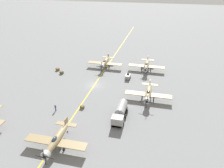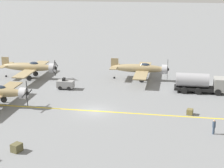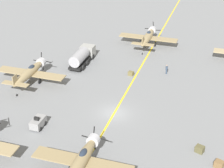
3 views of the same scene
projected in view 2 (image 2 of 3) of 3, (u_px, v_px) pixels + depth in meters
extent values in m
plane|color=slate|center=(94.00, 111.00, 49.75)|extent=(400.00, 400.00, 0.00)
cube|color=yellow|center=(94.00, 111.00, 49.75)|extent=(0.30, 160.00, 0.01)
cylinder|color=#B7B7BC|center=(23.00, 93.00, 50.43)|extent=(1.58, 0.90, 1.58)
ellipsoid|color=#232D3D|center=(0.00, 88.00, 50.82)|extent=(0.80, 1.70, 0.76)
sphere|color=black|center=(27.00, 93.00, 50.35)|extent=(0.56, 0.56, 0.56)
cube|color=black|center=(27.00, 87.00, 50.19)|extent=(0.32, 0.06, 1.76)
cube|color=black|center=(29.00, 92.00, 51.20)|extent=(1.76, 0.06, 0.32)
cube|color=black|center=(27.00, 100.00, 50.51)|extent=(0.32, 0.06, 1.76)
cube|color=black|center=(24.00, 95.00, 49.50)|extent=(1.76, 0.06, 0.32)
cylinder|color=black|center=(3.00, 95.00, 52.74)|extent=(0.14, 0.14, 1.26)
cylinder|color=black|center=(4.00, 99.00, 52.91)|extent=(0.22, 0.90, 0.90)
ellipsoid|color=#9C885F|center=(28.00, 67.00, 64.75)|extent=(1.50, 9.50, 1.42)
cylinder|color=#B7B7BC|center=(52.00, 68.00, 64.02)|extent=(1.57, 0.90, 1.58)
ellipsoid|color=#232D3D|center=(34.00, 64.00, 64.40)|extent=(0.80, 1.70, 0.76)
cube|color=#9C885F|center=(32.00, 69.00, 64.72)|extent=(12.00, 2.10, 0.16)
cube|color=#9C885F|center=(6.00, 65.00, 65.39)|extent=(4.40, 1.10, 0.12)
cube|color=#9C885F|center=(5.00, 61.00, 65.20)|extent=(0.14, 1.30, 1.60)
sphere|color=black|center=(55.00, 68.00, 63.93)|extent=(0.56, 0.56, 0.56)
cube|color=black|center=(56.00, 71.00, 64.64)|extent=(1.18, 0.06, 1.47)
cube|color=black|center=(54.00, 72.00, 63.43)|extent=(1.47, 0.06, 1.18)
cube|color=black|center=(54.00, 65.00, 63.23)|extent=(1.18, 0.06, 1.47)
cube|color=black|center=(56.00, 64.00, 64.44)|extent=(1.47, 0.06, 1.18)
cylinder|color=black|center=(35.00, 70.00, 66.32)|extent=(0.14, 0.14, 1.26)
cylinder|color=black|center=(36.00, 74.00, 66.50)|extent=(0.22, 0.90, 0.90)
cylinder|color=black|center=(29.00, 75.00, 63.48)|extent=(0.14, 0.14, 1.26)
cylinder|color=black|center=(29.00, 78.00, 63.66)|extent=(0.22, 0.90, 0.90)
cylinder|color=black|center=(6.00, 76.00, 65.97)|extent=(0.12, 0.36, 0.36)
ellipsoid|color=#9A865D|center=(138.00, 68.00, 63.78)|extent=(1.50, 9.50, 1.42)
cylinder|color=#B7B7BC|center=(165.00, 69.00, 63.04)|extent=(1.58, 0.90, 1.58)
ellipsoid|color=#232D3D|center=(145.00, 65.00, 63.43)|extent=(0.80, 1.70, 0.76)
cube|color=#9A865D|center=(143.00, 70.00, 63.75)|extent=(12.00, 2.10, 0.16)
cube|color=#9A865D|center=(115.00, 66.00, 64.41)|extent=(4.40, 1.10, 0.12)
cube|color=#9A865D|center=(115.00, 63.00, 64.23)|extent=(0.14, 1.30, 1.60)
sphere|color=black|center=(168.00, 69.00, 62.96)|extent=(0.56, 0.56, 0.56)
cube|color=black|center=(167.00, 75.00, 63.11)|extent=(0.34, 0.06, 1.75)
cube|color=black|center=(167.00, 70.00, 62.11)|extent=(1.75, 0.06, 0.34)
cube|color=black|center=(168.00, 64.00, 62.81)|extent=(0.34, 0.06, 1.75)
cube|color=black|center=(168.00, 69.00, 63.81)|extent=(1.75, 0.06, 0.34)
cylinder|color=black|center=(143.00, 72.00, 65.34)|extent=(0.14, 0.14, 1.26)
cylinder|color=black|center=(143.00, 75.00, 65.52)|extent=(0.22, 0.90, 0.90)
cylinder|color=black|center=(142.00, 76.00, 62.51)|extent=(0.14, 0.14, 1.26)
cylinder|color=black|center=(142.00, 80.00, 62.69)|extent=(0.22, 0.90, 0.90)
cylinder|color=black|center=(114.00, 78.00, 64.99)|extent=(0.12, 0.36, 0.36)
cube|color=black|center=(201.00, 88.00, 57.37)|extent=(2.25, 8.00, 0.40)
cube|color=#999993|center=(221.00, 84.00, 56.66)|extent=(2.50, 2.08, 2.00)
cylinder|color=#9E9EA3|center=(192.00, 80.00, 57.22)|extent=(2.10, 4.96, 2.10)
cylinder|color=black|center=(216.00, 88.00, 58.12)|extent=(0.30, 1.00, 1.00)
cylinder|color=black|center=(218.00, 92.00, 55.87)|extent=(0.30, 1.00, 1.00)
cylinder|color=black|center=(197.00, 87.00, 58.59)|extent=(0.30, 1.00, 1.00)
cylinder|color=black|center=(198.00, 91.00, 56.35)|extent=(0.30, 1.00, 1.00)
cylinder|color=black|center=(184.00, 86.00, 58.94)|extent=(0.30, 1.00, 1.00)
cylinder|color=black|center=(184.00, 91.00, 56.69)|extent=(0.30, 1.00, 1.00)
cube|color=gray|center=(66.00, 84.00, 59.04)|extent=(1.40, 2.60, 1.10)
cube|color=black|center=(64.00, 79.00, 58.87)|extent=(0.70, 0.36, 0.44)
cylinder|color=black|center=(71.00, 86.00, 59.72)|extent=(0.20, 0.60, 0.60)
cylinder|color=black|center=(69.00, 89.00, 58.42)|extent=(0.20, 0.60, 0.60)
cylinder|color=black|center=(63.00, 86.00, 59.95)|extent=(0.20, 0.60, 0.60)
cylinder|color=black|center=(60.00, 88.00, 58.66)|extent=(0.20, 0.60, 0.60)
cylinder|color=#334256|center=(213.00, 131.00, 42.48)|extent=(0.26, 0.26, 0.82)
cylinder|color=#334256|center=(214.00, 125.00, 42.27)|extent=(0.38, 0.38, 0.68)
sphere|color=tan|center=(214.00, 121.00, 42.14)|extent=(0.22, 0.22, 0.22)
cube|color=brown|center=(190.00, 112.00, 48.41)|extent=(1.01, 0.90, 0.73)
cube|color=brown|center=(17.00, 148.00, 38.30)|extent=(1.27, 1.16, 0.87)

